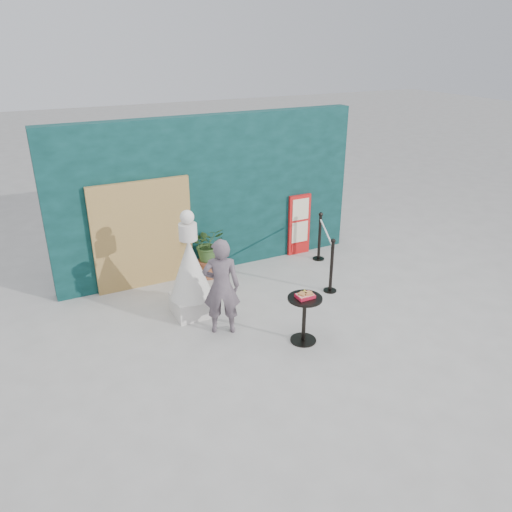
# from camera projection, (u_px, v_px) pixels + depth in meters

# --- Properties ---
(ground) EXTENTS (60.00, 60.00, 0.00)m
(ground) POSITION_uv_depth(u_px,v_px,m) (292.00, 345.00, 7.55)
(ground) COLOR #ADAAA5
(ground) RESTS_ON ground
(back_wall) EXTENTS (6.00, 0.30, 3.00)m
(back_wall) POSITION_uv_depth(u_px,v_px,m) (210.00, 195.00, 9.52)
(back_wall) COLOR #092927
(back_wall) RESTS_ON ground
(bamboo_fence) EXTENTS (1.80, 0.08, 2.00)m
(bamboo_fence) POSITION_uv_depth(u_px,v_px,m) (143.00, 235.00, 8.97)
(bamboo_fence) COLOR tan
(bamboo_fence) RESTS_ON ground
(woman) EXTENTS (0.67, 0.57, 1.57)m
(woman) POSITION_uv_depth(u_px,v_px,m) (221.00, 287.00, 7.60)
(woman) COLOR #64555F
(woman) RESTS_ON ground
(menu_board) EXTENTS (0.50, 0.07, 1.30)m
(menu_board) POSITION_uv_depth(u_px,v_px,m) (299.00, 225.00, 10.48)
(menu_board) COLOR red
(menu_board) RESTS_ON ground
(statue) EXTENTS (0.71, 0.71, 1.83)m
(statue) POSITION_uv_depth(u_px,v_px,m) (190.00, 273.00, 8.11)
(statue) COLOR silver
(statue) RESTS_ON ground
(cafe_table) EXTENTS (0.52, 0.52, 0.75)m
(cafe_table) POSITION_uv_depth(u_px,v_px,m) (304.00, 312.00, 7.46)
(cafe_table) COLOR black
(cafe_table) RESTS_ON ground
(food_basket) EXTENTS (0.26, 0.19, 0.11)m
(food_basket) POSITION_uv_depth(u_px,v_px,m) (305.00, 295.00, 7.34)
(food_basket) COLOR #B7132D
(food_basket) RESTS_ON cafe_table
(planter) EXTENTS (0.59, 0.52, 1.01)m
(planter) POSITION_uv_depth(u_px,v_px,m) (208.00, 248.00, 9.47)
(planter) COLOR brown
(planter) RESTS_ON ground
(stanchion_barrier) EXTENTS (0.84, 1.54, 1.03)m
(stanchion_barrier) POSITION_uv_depth(u_px,v_px,m) (325.00, 251.00, 9.60)
(stanchion_barrier) COLOR black
(stanchion_barrier) RESTS_ON ground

